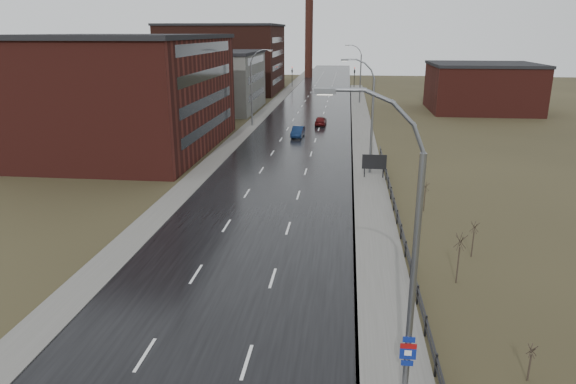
% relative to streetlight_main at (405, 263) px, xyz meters
% --- Properties ---
extents(road, '(14.00, 300.00, 0.06)m').
position_rel_streetlight_main_xyz_m(road, '(-8.47, 58.00, -6.03)').
color(road, black).
rests_on(road, ground).
extents(sidewalk_right, '(3.20, 180.00, 0.18)m').
position_rel_streetlight_main_xyz_m(sidewalk_right, '(0.13, 33.00, -5.97)').
color(sidewalk_right, '#595651').
rests_on(sidewalk_right, ground).
extents(curb_right, '(0.16, 180.00, 0.18)m').
position_rel_streetlight_main_xyz_m(curb_right, '(-1.39, 33.00, -5.97)').
color(curb_right, slate).
rests_on(curb_right, ground).
extents(sidewalk_left, '(2.40, 260.00, 0.12)m').
position_rel_streetlight_main_xyz_m(sidewalk_left, '(-16.67, 58.00, -6.00)').
color(sidewalk_left, '#595651').
rests_on(sidewalk_left, ground).
extents(warehouse_near, '(22.44, 28.56, 13.50)m').
position_rel_streetlight_main_xyz_m(warehouse_near, '(-29.46, 43.00, 0.70)').
color(warehouse_near, '#471914').
rests_on(warehouse_near, ground).
extents(warehouse_mid, '(16.32, 20.40, 10.50)m').
position_rel_streetlight_main_xyz_m(warehouse_mid, '(-26.46, 76.00, -0.80)').
color(warehouse_mid, slate).
rests_on(warehouse_mid, ground).
extents(warehouse_far, '(26.52, 24.48, 15.50)m').
position_rel_streetlight_main_xyz_m(warehouse_far, '(-31.47, 106.00, 1.70)').
color(warehouse_far, '#331611').
rests_on(warehouse_far, ground).
extents(building_right, '(18.36, 16.32, 8.50)m').
position_rel_streetlight_main_xyz_m(building_right, '(21.83, 80.00, -1.80)').
color(building_right, '#471914').
rests_on(building_right, ground).
extents(smokestack, '(2.70, 2.70, 30.70)m').
position_rel_streetlight_main_xyz_m(smokestack, '(-14.47, 148.00, 9.44)').
color(smokestack, '#331611').
rests_on(smokestack, ground).
extents(streetlight_main, '(3.91, 0.29, 12.11)m').
position_rel_streetlight_main_xyz_m(streetlight_main, '(0.00, 0.00, 0.00)').
color(streetlight_main, slate).
rests_on(streetlight_main, ground).
extents(streetlight_right_mid, '(3.36, 0.28, 11.35)m').
position_rel_streetlight_main_xyz_m(streetlight_right_mid, '(0.03, 34.00, -0.22)').
color(streetlight_right_mid, slate).
rests_on(streetlight_right_mid, ground).
extents(streetlight_left, '(3.36, 0.28, 11.35)m').
position_rel_streetlight_main_xyz_m(streetlight_left, '(-16.17, 60.00, -0.22)').
color(streetlight_left, slate).
rests_on(streetlight_left, ground).
extents(streetlight_right_far, '(3.36, 0.28, 11.35)m').
position_rel_streetlight_main_xyz_m(streetlight_right_far, '(0.03, 88.00, -0.22)').
color(streetlight_right_far, slate).
rests_on(streetlight_right_far, ground).
extents(guardrail, '(0.10, 53.05, 1.10)m').
position_rel_streetlight_main_xyz_m(guardrail, '(1.83, 16.32, -5.35)').
color(guardrail, black).
rests_on(guardrail, ground).
extents(shrub_b, '(0.41, 0.43, 1.68)m').
position_rel_streetlight_main_xyz_m(shrub_b, '(5.59, 2.17, -5.17)').
color(shrub_b, '#382D23').
rests_on(shrub_b, ground).
extents(shrub_c, '(0.70, 0.74, 3.01)m').
position_rel_streetlight_main_xyz_m(shrub_c, '(4.37, 10.72, -4.46)').
color(shrub_c, '#382D23').
rests_on(shrub_c, ground).
extents(shrub_d, '(0.56, 0.59, 2.36)m').
position_rel_streetlight_main_xyz_m(shrub_d, '(6.05, 14.53, -4.80)').
color(shrub_d, '#382D23').
rests_on(shrub_d, ground).
extents(shrub_e, '(0.57, 0.60, 2.39)m').
position_rel_streetlight_main_xyz_m(shrub_e, '(4.22, 23.13, -4.79)').
color(shrub_e, '#382D23').
rests_on(shrub_e, ground).
extents(shrub_f, '(0.49, 0.51, 2.03)m').
position_rel_streetlight_main_xyz_m(shrub_f, '(5.02, 29.81, -4.98)').
color(shrub_f, '#382D23').
rests_on(shrub_f, ground).
extents(billboard, '(2.34, 0.17, 2.48)m').
position_rel_streetlight_main_xyz_m(billboard, '(0.63, 32.08, -4.37)').
color(billboard, black).
rests_on(billboard, ground).
extents(traffic_light_left, '(0.58, 2.73, 5.30)m').
position_rel_streetlight_main_xyz_m(traffic_light_left, '(-16.47, 118.00, -1.46)').
color(traffic_light_left, black).
rests_on(traffic_light_left, ground).
extents(traffic_light_right, '(0.58, 2.73, 5.30)m').
position_rel_streetlight_main_xyz_m(traffic_light_right, '(-0.47, 118.00, -1.46)').
color(traffic_light_right, black).
rests_on(traffic_light_right, ground).
extents(car_near, '(1.68, 4.31, 1.40)m').
position_rel_streetlight_main_xyz_m(car_near, '(-8.71, 52.19, -5.36)').
color(car_near, '#0C1C3C').
rests_on(car_near, ground).
extents(car_far, '(1.77, 4.16, 1.40)m').
position_rel_streetlight_main_xyz_m(car_far, '(-6.08, 61.58, -5.36)').
color(car_far, '#4D0C0E').
rests_on(car_far, ground).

